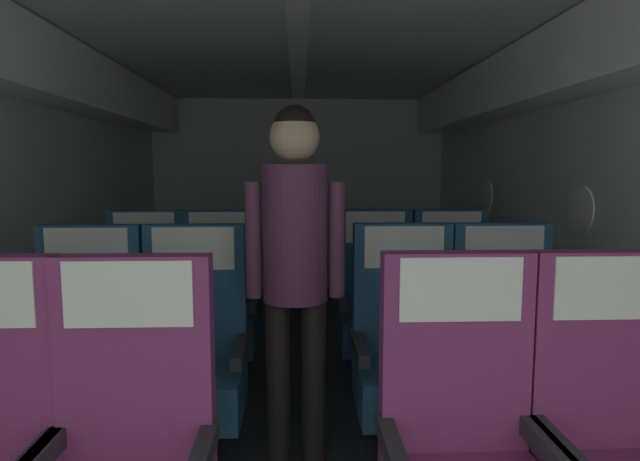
{
  "coord_description": "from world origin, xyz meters",
  "views": [
    {
      "loc": [
        -0.0,
        0.09,
        1.32
      ],
      "look_at": [
        0.13,
        3.32,
        0.95
      ],
      "focal_mm": 30.01,
      "sensor_mm": 36.0,
      "label": 1
    }
  ],
  "objects_px": {
    "seat_c_right_window": "(377,307)",
    "flight_attendant": "(296,249)",
    "seat_c_left_window": "(144,310)",
    "seat_a_right_aisle": "(621,456)",
    "seat_b_left_window": "(85,361)",
    "seat_b_right_aisle": "(508,355)",
    "seat_a_right_window": "(465,460)",
    "seat_c_right_aisle": "(454,307)",
    "seat_b_right_window": "(406,356)",
    "seat_c_left_aisle": "(219,309)",
    "seat_b_left_aisle": "(193,360)"
  },
  "relations": [
    {
      "from": "seat_b_right_aisle",
      "to": "flight_attendant",
      "type": "xyz_separation_m",
      "value": [
        -1.0,
        -0.12,
        0.53
      ]
    },
    {
      "from": "seat_a_right_aisle",
      "to": "seat_c_left_aisle",
      "type": "xyz_separation_m",
      "value": [
        -1.49,
        1.8,
        0.0
      ]
    },
    {
      "from": "seat_b_left_aisle",
      "to": "seat_c_left_aisle",
      "type": "distance_m",
      "value": 0.9
    },
    {
      "from": "seat_b_left_aisle",
      "to": "seat_c_right_aisle",
      "type": "relative_size",
      "value": 1.0
    },
    {
      "from": "seat_a_right_aisle",
      "to": "seat_a_right_window",
      "type": "bearing_deg",
      "value": -179.71
    },
    {
      "from": "seat_c_right_window",
      "to": "seat_c_left_window",
      "type": "bearing_deg",
      "value": -179.92
    },
    {
      "from": "seat_c_left_window",
      "to": "flight_attendant",
      "type": "relative_size",
      "value": 0.67
    },
    {
      "from": "seat_c_left_window",
      "to": "seat_c_right_window",
      "type": "height_order",
      "value": "same"
    },
    {
      "from": "seat_a_right_aisle",
      "to": "seat_c_left_aisle",
      "type": "bearing_deg",
      "value": 129.56
    },
    {
      "from": "seat_c_left_aisle",
      "to": "seat_c_right_window",
      "type": "xyz_separation_m",
      "value": [
        1.0,
        0.01,
        0.0
      ]
    },
    {
      "from": "seat_a_right_aisle",
      "to": "flight_attendant",
      "type": "height_order",
      "value": "flight_attendant"
    },
    {
      "from": "seat_b_right_window",
      "to": "seat_c_left_window",
      "type": "xyz_separation_m",
      "value": [
        -1.48,
        0.9,
        0.0
      ]
    },
    {
      "from": "seat_a_right_aisle",
      "to": "seat_b_left_aisle",
      "type": "relative_size",
      "value": 1.0
    },
    {
      "from": "flight_attendant",
      "to": "seat_b_right_window",
      "type": "bearing_deg",
      "value": 0.96
    },
    {
      "from": "flight_attendant",
      "to": "seat_b_right_aisle",
      "type": "bearing_deg",
      "value": -5.68
    },
    {
      "from": "seat_b_right_aisle",
      "to": "seat_c_left_window",
      "type": "xyz_separation_m",
      "value": [
        -1.96,
        0.9,
        0.0
      ]
    },
    {
      "from": "seat_c_right_aisle",
      "to": "seat_c_right_window",
      "type": "relative_size",
      "value": 1.0
    },
    {
      "from": "flight_attendant",
      "to": "seat_c_left_aisle",
      "type": "bearing_deg",
      "value": 102.99
    },
    {
      "from": "seat_a_right_window",
      "to": "seat_b_right_window",
      "type": "height_order",
      "value": "same"
    },
    {
      "from": "seat_a_right_aisle",
      "to": "seat_c_left_window",
      "type": "bearing_deg",
      "value": 137.35
    },
    {
      "from": "seat_b_right_aisle",
      "to": "flight_attendant",
      "type": "bearing_deg",
      "value": -173.0
    },
    {
      "from": "seat_b_right_aisle",
      "to": "seat_c_left_aisle",
      "type": "height_order",
      "value": "same"
    },
    {
      "from": "seat_b_left_aisle",
      "to": "seat_c_right_window",
      "type": "bearing_deg",
      "value": 42.72
    },
    {
      "from": "seat_a_right_window",
      "to": "seat_c_left_window",
      "type": "xyz_separation_m",
      "value": [
        -1.48,
        1.81,
        0.0
      ]
    },
    {
      "from": "seat_b_right_aisle",
      "to": "seat_b_right_window",
      "type": "xyz_separation_m",
      "value": [
        -0.48,
        0.0,
        0.0
      ]
    },
    {
      "from": "seat_b_left_aisle",
      "to": "seat_b_right_aisle",
      "type": "relative_size",
      "value": 1.0
    },
    {
      "from": "seat_b_left_aisle",
      "to": "seat_b_right_aisle",
      "type": "height_order",
      "value": "same"
    },
    {
      "from": "seat_b_left_aisle",
      "to": "seat_b_right_window",
      "type": "relative_size",
      "value": 1.0
    },
    {
      "from": "seat_b_left_aisle",
      "to": "seat_c_right_window",
      "type": "distance_m",
      "value": 1.34
    },
    {
      "from": "seat_c_left_window",
      "to": "seat_c_left_aisle",
      "type": "xyz_separation_m",
      "value": [
        0.47,
        -0.01,
        0.0
      ]
    },
    {
      "from": "seat_b_right_window",
      "to": "seat_c_right_window",
      "type": "height_order",
      "value": "same"
    },
    {
      "from": "seat_c_right_window",
      "to": "seat_b_right_window",
      "type": "bearing_deg",
      "value": -89.43
    },
    {
      "from": "seat_a_right_aisle",
      "to": "seat_b_left_window",
      "type": "xyz_separation_m",
      "value": [
        -1.97,
        0.9,
        0.0
      ]
    },
    {
      "from": "seat_b_left_window",
      "to": "seat_b_right_aisle",
      "type": "distance_m",
      "value": 1.97
    },
    {
      "from": "seat_b_right_window",
      "to": "seat_c_left_window",
      "type": "height_order",
      "value": "same"
    },
    {
      "from": "seat_c_right_window",
      "to": "flight_attendant",
      "type": "bearing_deg",
      "value": -116.34
    },
    {
      "from": "seat_b_left_aisle",
      "to": "seat_c_left_window",
      "type": "distance_m",
      "value": 1.03
    },
    {
      "from": "seat_b_right_aisle",
      "to": "seat_a_right_aisle",
      "type": "bearing_deg",
      "value": -90.26
    },
    {
      "from": "seat_c_right_window",
      "to": "flight_attendant",
      "type": "xyz_separation_m",
      "value": [
        -0.51,
        -1.03,
        0.53
      ]
    },
    {
      "from": "seat_a_right_aisle",
      "to": "seat_c_left_window",
      "type": "relative_size",
      "value": 1.0
    },
    {
      "from": "seat_c_left_window",
      "to": "seat_c_right_aisle",
      "type": "relative_size",
      "value": 1.0
    },
    {
      "from": "seat_c_left_window",
      "to": "seat_c_right_aisle",
      "type": "distance_m",
      "value": 1.96
    },
    {
      "from": "seat_c_right_aisle",
      "to": "flight_attendant",
      "type": "bearing_deg",
      "value": -134.78
    },
    {
      "from": "seat_b_right_aisle",
      "to": "seat_c_right_window",
      "type": "bearing_deg",
      "value": 118.6
    },
    {
      "from": "seat_b_right_window",
      "to": "flight_attendant",
      "type": "height_order",
      "value": "flight_attendant"
    },
    {
      "from": "seat_b_left_window",
      "to": "seat_c_right_aisle",
      "type": "relative_size",
      "value": 1.0
    },
    {
      "from": "seat_a_right_window",
      "to": "flight_attendant",
      "type": "xyz_separation_m",
      "value": [
        -0.51,
        0.78,
        0.53
      ]
    },
    {
      "from": "seat_b_left_window",
      "to": "seat_c_left_aisle",
      "type": "bearing_deg",
      "value": 62.02
    },
    {
      "from": "seat_c_right_window",
      "to": "seat_a_right_window",
      "type": "bearing_deg",
      "value": -89.84
    },
    {
      "from": "seat_c_left_window",
      "to": "flight_attendant",
      "type": "xyz_separation_m",
      "value": [
        0.96,
        -1.02,
        0.53
      ]
    }
  ]
}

